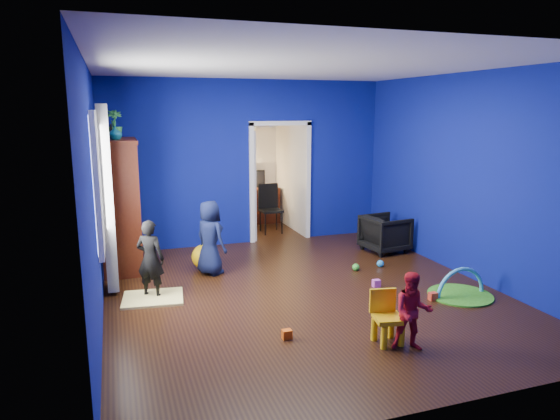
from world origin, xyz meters
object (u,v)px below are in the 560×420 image
object	(u,v)px
crt_tv	(122,202)
kid_chair	(388,320)
child_black	(150,259)
hopper_ball	(204,257)
study_desk	(257,205)
armchair	(385,233)
vase	(115,133)
play_mat	(460,295)
toddler_red	(413,312)
child_navy	(210,238)
tv_armoire	(120,205)
folding_chair	(271,210)

from	to	relation	value
crt_tv	kid_chair	size ratio (longest dim) A/B	1.40
child_black	hopper_ball	xyz separation A→B (m)	(0.85, 0.92, -0.32)
study_desk	armchair	bearing A→B (deg)	-63.09
vase	study_desk	world-z (taller)	vase
play_mat	toddler_red	bearing A→B (deg)	-143.50
hopper_ball	child_navy	bearing A→B (deg)	-78.69
hopper_ball	play_mat	distance (m)	3.67
tv_armoire	hopper_ball	bearing A→B (deg)	-20.83
child_navy	study_desk	size ratio (longest dim) A/B	1.24
toddler_red	study_desk	distance (m)	6.06
armchair	child_black	world-z (taller)	child_black
vase	crt_tv	xyz separation A→B (m)	(0.04, 0.30, -1.04)
armchair	folding_chair	size ratio (longest dim) A/B	0.75
kid_chair	folding_chair	bearing A→B (deg)	97.99
vase	armchair	bearing A→B (deg)	-2.32
armchair	hopper_ball	world-z (taller)	armchair
armchair	tv_armoire	distance (m)	4.34
child_navy	child_black	bearing A→B (deg)	95.19
child_navy	kid_chair	size ratio (longest dim) A/B	2.19
armchair	kid_chair	distance (m)	3.48
vase	crt_tv	world-z (taller)	vase
child_black	folding_chair	distance (m)	3.73
armchair	kid_chair	xyz separation A→B (m)	(-1.73, -3.02, -0.06)
crt_tv	play_mat	size ratio (longest dim) A/B	0.85
child_black	tv_armoire	world-z (taller)	tv_armoire
child_navy	play_mat	size ratio (longest dim) A/B	1.33
armchair	play_mat	size ratio (longest dim) A/B	0.84
armchair	vase	world-z (taller)	vase
tv_armoire	study_desk	size ratio (longest dim) A/B	2.23
tv_armoire	kid_chair	size ratio (longest dim) A/B	3.92
play_mat	folding_chair	bearing A→B (deg)	107.87
toddler_red	study_desk	bearing A→B (deg)	111.17
child_navy	crt_tv	distance (m)	1.45
child_black	crt_tv	size ratio (longest dim) A/B	1.45
toddler_red	play_mat	bearing A→B (deg)	59.01
child_navy	crt_tv	size ratio (longest dim) A/B	1.56
child_black	toddler_red	bearing A→B (deg)	166.67
child_navy	hopper_ball	xyz separation A→B (m)	(-0.05, 0.25, -0.36)
child_navy	toddler_red	xyz separation A→B (m)	(1.46, -3.00, -0.14)
child_navy	kid_chair	xyz separation A→B (m)	(1.31, -2.80, -0.30)
play_mat	study_desk	distance (m)	5.17
kid_chair	study_desk	distance (m)	5.87
folding_chair	tv_armoire	bearing A→B (deg)	-153.49
armchair	toddler_red	size ratio (longest dim) A/B	0.85
vase	kid_chair	distance (m)	4.46
kid_chair	crt_tv	bearing A→B (deg)	136.85
folding_chair	kid_chair	bearing A→B (deg)	-93.42
kid_chair	tv_armoire	bearing A→B (deg)	137.29
armchair	vase	size ratio (longest dim) A/B	3.53
play_mat	child_black	bearing A→B (deg)	161.60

